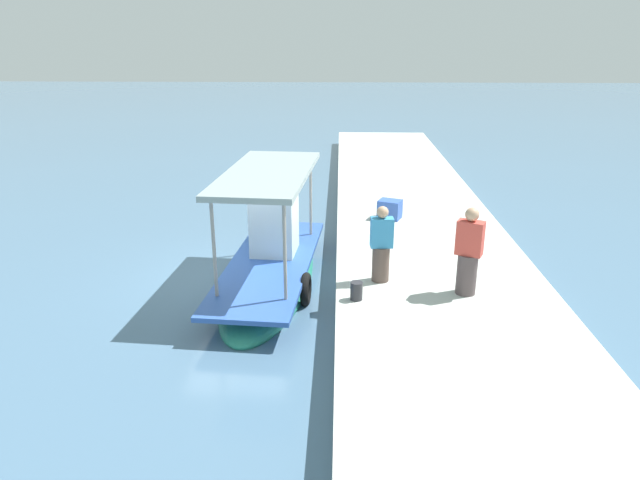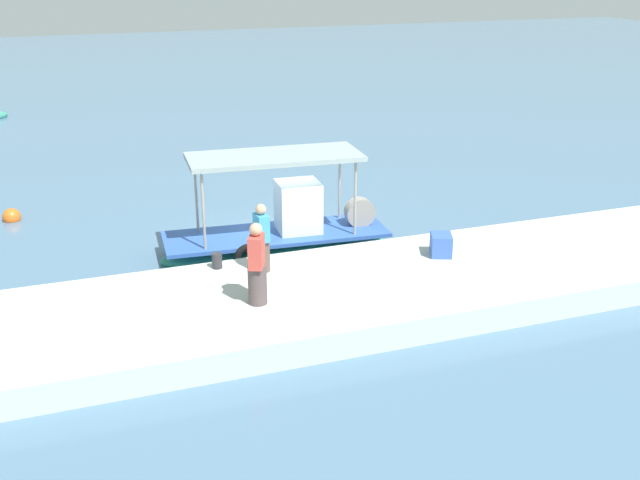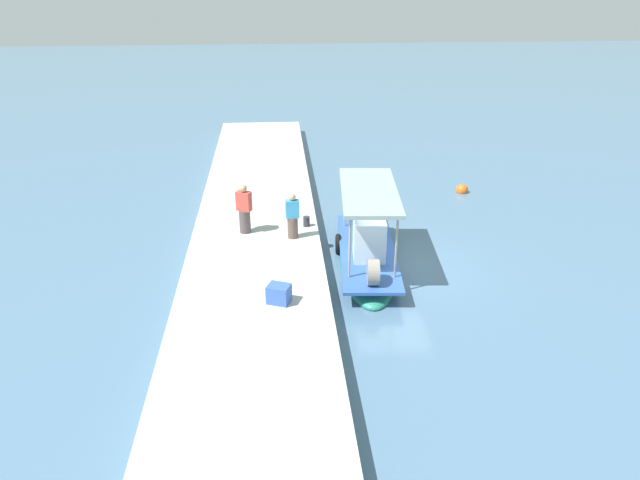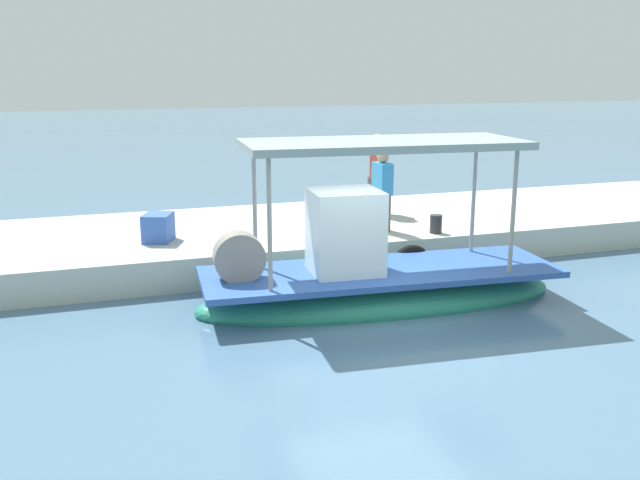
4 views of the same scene
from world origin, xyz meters
TOP-DOWN VIEW (x-y plane):
  - ground_plane at (0.00, 0.00)m, footprint 120.00×120.00m
  - dock_quay at (0.00, -4.61)m, footprint 36.00×4.45m
  - main_fishing_boat at (-0.28, -0.87)m, footprint 6.24×2.29m
  - fisherman_near_bollard at (-1.46, -3.31)m, footprint 0.39×0.48m
  - fisherman_by_crate at (-2.04, -4.97)m, footprint 0.53×0.57m
  - mooring_bollard at (-2.41, -2.78)m, footprint 0.24×0.24m
  - cargo_crate at (2.89, -3.85)m, footprint 0.68×0.75m
  - marker_buoy at (-7.02, 4.37)m, footprint 0.53×0.53m

SIDE VIEW (x-z plane):
  - ground_plane at x=0.00m, z-range 0.00..0.00m
  - marker_buoy at x=-7.02m, z-range -0.16..0.37m
  - dock_quay at x=0.00m, z-range 0.00..0.60m
  - main_fishing_boat at x=-0.28m, z-range -1.08..1.96m
  - mooring_bollard at x=-2.41m, z-range 0.60..0.97m
  - cargo_crate at x=2.89m, z-range 0.60..1.13m
  - fisherman_near_bollard at x=-1.46m, z-range 0.53..2.15m
  - fisherman_by_crate at x=-2.04m, z-range 0.52..2.30m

